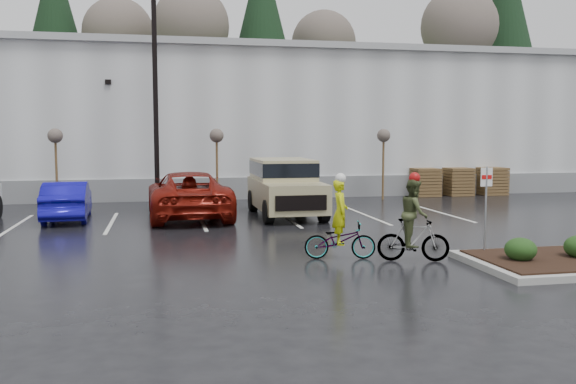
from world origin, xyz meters
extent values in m
plane|color=black|center=(0.00, 0.00, 0.00)|extent=(120.00, 120.00, 0.00)
cube|color=#B2B5B7|center=(0.00, 22.00, 3.50)|extent=(60.00, 15.00, 7.00)
cube|color=slate|center=(0.00, 14.45, 0.50)|extent=(60.00, 0.12, 1.00)
cube|color=#999B9E|center=(0.00, 22.00, 7.05)|extent=(60.50, 15.50, 0.30)
cube|color=#233C19|center=(0.00, 45.00, 3.00)|extent=(80.00, 25.00, 6.00)
cylinder|color=black|center=(-4.00, 12.00, 4.50)|extent=(0.20, 0.20, 9.00)
cylinder|color=#47301C|center=(-8.00, 13.00, 1.40)|extent=(0.10, 0.10, 2.80)
sphere|color=#4A433B|center=(-8.00, 13.00, 2.90)|extent=(0.60, 0.60, 0.60)
cylinder|color=#47301C|center=(-1.50, 13.00, 1.40)|extent=(0.10, 0.10, 2.80)
sphere|color=#4A433B|center=(-1.50, 13.00, 2.90)|extent=(0.60, 0.60, 0.60)
cylinder|color=#47301C|center=(6.00, 13.00, 1.40)|extent=(0.10, 0.10, 2.80)
sphere|color=#4A433B|center=(6.00, 13.00, 2.90)|extent=(0.60, 0.60, 0.60)
cube|color=#47301C|center=(8.50, 14.00, 0.68)|extent=(1.20, 1.20, 1.35)
cube|color=#47301C|center=(10.20, 14.00, 0.68)|extent=(1.20, 1.20, 1.35)
cube|color=#47301C|center=(12.00, 14.00, 0.68)|extent=(1.20, 1.20, 1.35)
ellipsoid|color=#173312|center=(4.00, -1.00, 0.41)|extent=(0.70, 0.70, 0.52)
cylinder|color=gray|center=(3.80, 0.20, 1.10)|extent=(0.05, 0.05, 2.20)
cube|color=white|center=(3.80, 0.20, 1.95)|extent=(0.30, 0.02, 0.45)
cube|color=red|center=(3.80, 0.19, 1.95)|extent=(0.26, 0.02, 0.10)
imported|color=#120E9B|center=(-7.05, 9.04, 0.67)|extent=(1.67, 4.17, 1.35)
imported|color=maroon|center=(-2.90, 8.79, 0.82)|extent=(2.91, 6.01, 1.65)
imported|color=#3F3F44|center=(0.33, 0.75, 0.45)|extent=(1.78, 0.90, 0.89)
imported|color=#BDCC0B|center=(0.33, 0.75, 1.13)|extent=(0.47, 0.63, 1.56)
sphere|color=silver|center=(0.33, 0.75, 1.93)|extent=(0.26, 0.26, 0.26)
imported|color=#3F3F44|center=(1.93, 0.13, 0.50)|extent=(1.68, 0.91, 1.01)
imported|color=#3D4625|center=(1.93, 0.13, 1.14)|extent=(0.63, 0.86, 1.59)
sphere|color=#990C0C|center=(1.93, 0.13, 1.96)|extent=(0.26, 0.26, 0.26)
camera|label=1|loc=(-3.80, -13.05, 2.98)|focal=38.00mm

